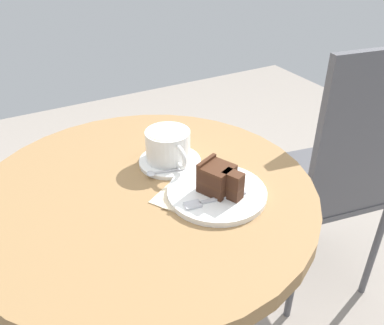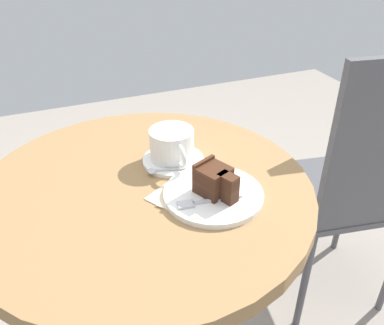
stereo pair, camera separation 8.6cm
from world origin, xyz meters
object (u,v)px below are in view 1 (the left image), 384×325
Objects in this scene: cake_slice at (219,179)px; napkin at (203,195)px; cake_plate at (217,193)px; fork at (208,201)px; cafe_chair at (343,167)px; teaspoon at (164,172)px; coffee_cup at (168,145)px; saucer at (170,161)px.

cake_slice is 0.45× the size of napkin.
fork reaches higher than cake_plate.
cake_slice is 0.62m from cafe_chair.
fork is (0.14, 0.03, 0.00)m from teaspoon.
coffee_cup is at bearing 8.42° from cafe_chair.
cake_slice is (0.16, 0.03, -0.00)m from coffee_cup.
cake_plate reaches higher than saucer.
cake_plate is 0.61m from cafe_chair.
cake_slice reaches higher than napkin.
fork reaches higher than teaspoon.
coffee_cup is 0.19m from fork.
saucer is 0.18m from fork.
cake_plate is at bearing 68.93° from napkin.
cafe_chair is at bearing 103.06° from napkin.
cake_plate is at bearing 10.95° from coffee_cup.
teaspoon is 0.14m from fork.
saucer is at bearing -178.77° from napkin.
cake_slice reaches higher than teaspoon.
teaspoon is at bearing -40.20° from saucer.
fork is (0.02, -0.04, -0.03)m from cake_slice.
teaspoon is 0.14m from cake_slice.
teaspoon is 0.77× the size of fork.
napkin is at bearing 125.10° from teaspoon.
fork is at bearing -54.68° from cake_plate.
cake_plate is at bearing 10.95° from saucer.
coffee_cup is at bearing -169.01° from cake_slice.
cake_slice reaches higher than fork.
teaspoon is 0.47× the size of napkin.
teaspoon is at bearing -70.16° from fork.
napkin is at bearing 1.48° from coffee_cup.
coffee_cup is (-0.00, -0.00, 0.04)m from saucer.
fork is 0.61× the size of napkin.
cake_plate is at bearing -136.93° from fork.
teaspoon is 1.05× the size of cake_slice.
saucer is at bearing -169.00° from cake_slice.
cake_slice is at bearing 10.99° from coffee_cup.
napkin is (0.10, 0.04, -0.01)m from teaspoon.
teaspoon is at bearing -37.21° from coffee_cup.
fork reaches higher than napkin.
teaspoon is 0.11m from napkin.
cake_slice is 0.10× the size of cafe_chair.
napkin is at bearing 22.76° from cafe_chair.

